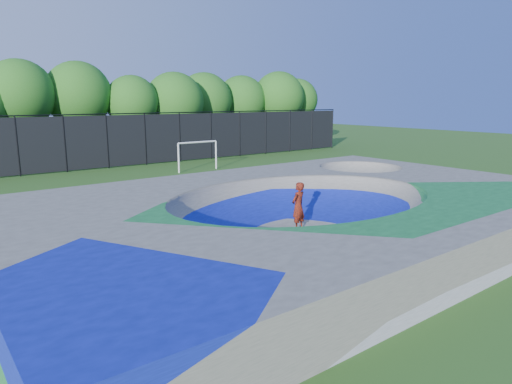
% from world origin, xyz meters
% --- Properties ---
extents(ground, '(120.00, 120.00, 0.00)m').
position_xyz_m(ground, '(0.00, 0.00, 0.00)').
color(ground, '#285417').
rests_on(ground, ground).
extents(skate_deck, '(22.00, 14.00, 1.50)m').
position_xyz_m(skate_deck, '(0.00, 0.00, 0.75)').
color(skate_deck, gray).
rests_on(skate_deck, ground).
extents(skater, '(0.79, 0.62, 1.92)m').
position_xyz_m(skater, '(0.04, 0.33, 0.96)').
color(skater, '#B42A0E').
rests_on(skater, ground).
extents(skateboard, '(0.81, 0.39, 0.05)m').
position_xyz_m(skateboard, '(0.04, 0.33, 0.03)').
color(skateboard, black).
rests_on(skateboard, ground).
extents(soccer_goal, '(3.20, 0.12, 2.12)m').
position_xyz_m(soccer_goal, '(4.67, 15.91, 1.47)').
color(soccer_goal, silver).
rests_on(soccer_goal, ground).
extents(fence, '(48.09, 0.09, 4.04)m').
position_xyz_m(fence, '(0.00, 21.00, 2.10)').
color(fence, black).
rests_on(fence, ground).
extents(treeline, '(53.07, 7.17, 8.23)m').
position_xyz_m(treeline, '(0.90, 26.07, 5.07)').
color(treeline, '#4C3426').
rests_on(treeline, ground).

